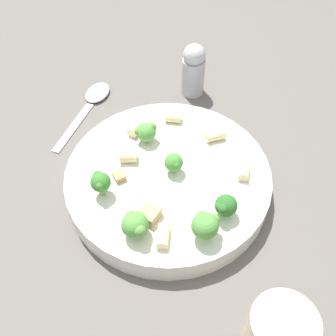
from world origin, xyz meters
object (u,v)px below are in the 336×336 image
at_px(broccoli_floret_2, 100,182).
at_px(rigatoni_5, 127,158).
at_px(broccoli_floret_5, 206,224).
at_px(rigatoni_4, 215,135).
at_px(rigatoni_1, 244,171).
at_px(rigatoni_2, 135,129).
at_px(spoon, 92,101).
at_px(chicken_chunk_0, 149,214).
at_px(broccoli_floret_1, 146,132).
at_px(pepper_shaker, 193,69).
at_px(pasta_bowl, 168,179).
at_px(chicken_chunk_1, 119,176).
at_px(rigatoni_3, 163,236).
at_px(broccoli_floret_4, 137,226).
at_px(rigatoni_0, 173,117).
at_px(broccoli_floret_3, 173,163).
at_px(broccoli_floret_0, 225,206).

xyz_separation_m(broccoli_floret_2, rigatoni_5, (-0.01, -0.06, -0.01)).
xyz_separation_m(broccoli_floret_5, rigatoni_4, (0.04, -0.15, -0.02)).
relative_size(rigatoni_1, rigatoni_2, 1.07).
bearing_deg(spoon, broccoli_floret_2, 123.70).
distance_m(rigatoni_4, chicken_chunk_0, 0.16).
xyz_separation_m(broccoli_floret_1, broccoli_floret_2, (0.01, 0.10, 0.01)).
bearing_deg(rigatoni_4, broccoli_floret_5, 103.75).
distance_m(pepper_shaker, spoon, 0.17).
height_order(pasta_bowl, spoon, pasta_bowl).
bearing_deg(chicken_chunk_0, rigatoni_2, -58.00).
bearing_deg(rigatoni_2, chicken_chunk_1, 101.09).
relative_size(pasta_bowl, chicken_chunk_0, 11.32).
bearing_deg(chicken_chunk_0, rigatoni_5, -47.92).
bearing_deg(broccoli_floret_1, rigatoni_1, 176.40).
relative_size(rigatoni_1, rigatoni_3, 0.81).
distance_m(broccoli_floret_2, rigatoni_3, 0.10).
bearing_deg(broccoli_floret_5, broccoli_floret_2, -3.59).
bearing_deg(broccoli_floret_4, broccoli_floret_1, -69.89).
xyz_separation_m(broccoli_floret_1, rigatoni_0, (-0.02, -0.05, -0.01)).
bearing_deg(rigatoni_1, chicken_chunk_1, 24.18).
relative_size(broccoli_floret_3, broccoli_floret_5, 0.76).
distance_m(rigatoni_1, chicken_chunk_0, 0.14).
relative_size(pasta_bowl, rigatoni_5, 12.17).
height_order(rigatoni_0, rigatoni_5, rigatoni_5).
relative_size(pasta_bowl, broccoli_floret_3, 9.09).
distance_m(broccoli_floret_1, broccoli_floret_5, 0.17).
xyz_separation_m(pasta_bowl, spoon, (0.18, -0.11, -0.02)).
bearing_deg(rigatoni_0, chicken_chunk_1, 78.53).
height_order(rigatoni_3, chicken_chunk_1, rigatoni_3).
height_order(rigatoni_0, chicken_chunk_1, rigatoni_0).
distance_m(broccoli_floret_4, spoon, 0.29).
distance_m(broccoli_floret_3, rigatoni_1, 0.09).
height_order(broccoli_floret_5, spoon, broccoli_floret_5).
xyz_separation_m(rigatoni_1, chicken_chunk_1, (0.15, 0.07, -0.00)).
relative_size(broccoli_floret_4, pepper_shaker, 0.40).
distance_m(rigatoni_1, rigatoni_2, 0.16).
bearing_deg(spoon, pasta_bowl, 147.92).
height_order(broccoli_floret_1, chicken_chunk_1, broccoli_floret_1).
relative_size(rigatoni_3, pepper_shaker, 0.31).
bearing_deg(chicken_chunk_0, pepper_shaker, -80.91).
height_order(rigatoni_0, spoon, rigatoni_0).
bearing_deg(broccoli_floret_2, pepper_shaker, -95.48).
bearing_deg(broccoli_floret_4, broccoli_floret_0, -142.75).
bearing_deg(broccoli_floret_5, rigatoni_1, -99.41).
relative_size(pepper_shaker, spoon, 0.55).
height_order(broccoli_floret_1, rigatoni_4, broccoli_floret_1).
xyz_separation_m(pasta_bowl, rigatoni_0, (0.03, -0.09, 0.02)).
distance_m(broccoli_floret_2, rigatoni_1, 0.18).
distance_m(rigatoni_4, rigatoni_5, 0.13).
bearing_deg(broccoli_floret_3, broccoli_floret_4, 88.53).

